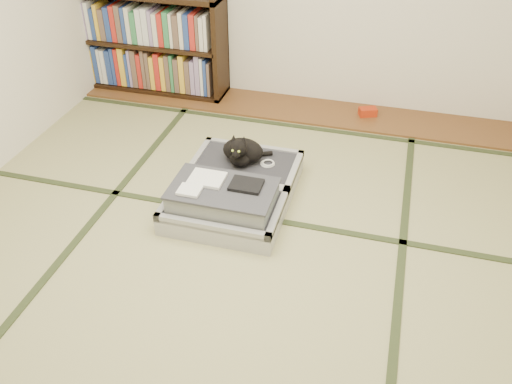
# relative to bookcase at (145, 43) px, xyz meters

# --- Properties ---
(floor) EXTENTS (4.50, 4.50, 0.00)m
(floor) POSITION_rel_bookcase_xyz_m (1.49, -2.07, -0.45)
(floor) COLOR tan
(floor) RESTS_ON ground
(wood_strip) EXTENTS (4.00, 0.50, 0.02)m
(wood_strip) POSITION_rel_bookcase_xyz_m (1.49, -0.07, -0.44)
(wood_strip) COLOR brown
(wood_strip) RESTS_ON ground
(red_item) EXTENTS (0.17, 0.14, 0.07)m
(red_item) POSITION_rel_bookcase_xyz_m (2.09, -0.04, -0.40)
(red_item) COLOR #AE2A0D
(red_item) RESTS_ON wood_strip
(room_shell) EXTENTS (4.50, 4.50, 4.50)m
(room_shell) POSITION_rel_bookcase_xyz_m (1.49, -2.07, 1.01)
(room_shell) COLOR white
(room_shell) RESTS_ON ground
(tatami_borders) EXTENTS (4.00, 4.50, 0.01)m
(tatami_borders) POSITION_rel_bookcase_xyz_m (1.49, -1.57, -0.45)
(tatami_borders) COLOR #2D381E
(tatami_borders) RESTS_ON ground
(bookcase) EXTENTS (1.51, 0.35, 0.97)m
(bookcase) POSITION_rel_bookcase_xyz_m (0.00, 0.00, 0.00)
(bookcase) COLOR black
(bookcase) RESTS_ON wood_strip
(suitcase) EXTENTS (0.76, 1.02, 0.30)m
(suitcase) POSITION_rel_bookcase_xyz_m (1.33, -1.56, -0.35)
(suitcase) COLOR #A3A3A7
(suitcase) RESTS_ON floor
(cat) EXTENTS (0.34, 0.34, 0.27)m
(cat) POSITION_rel_bookcase_xyz_m (1.31, -1.27, -0.20)
(cat) COLOR black
(cat) RESTS_ON suitcase
(cable_coil) EXTENTS (0.11, 0.11, 0.03)m
(cable_coil) POSITION_rel_bookcase_xyz_m (1.49, -1.23, -0.29)
(cable_coil) COLOR white
(cable_coil) RESTS_ON suitcase
(hanger) EXTENTS (0.38, 0.24, 0.01)m
(hanger) POSITION_rel_bookcase_xyz_m (1.41, -1.35, -0.44)
(hanger) COLOR black
(hanger) RESTS_ON floor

